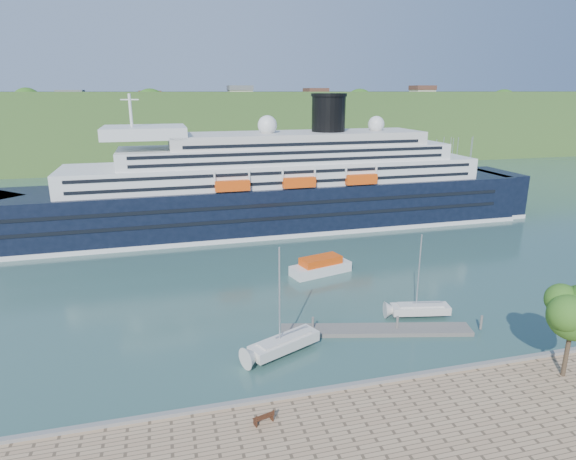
% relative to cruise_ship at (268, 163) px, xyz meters
% --- Properties ---
extents(ground, '(400.00, 400.00, 0.00)m').
position_rel_cruise_ship_xyz_m(ground, '(-0.43, -51.43, -11.99)').
color(ground, '#2E524E').
rests_on(ground, ground).
extents(far_hillside, '(400.00, 50.00, 24.00)m').
position_rel_cruise_ship_xyz_m(far_hillside, '(-0.43, 93.57, 0.01)').
color(far_hillside, '#396026').
rests_on(far_hillside, ground).
extents(quay_coping, '(220.00, 0.50, 0.30)m').
position_rel_cruise_ship_xyz_m(quay_coping, '(-0.43, -51.63, -10.84)').
color(quay_coping, slate).
rests_on(quay_coping, promenade).
extents(cruise_ship, '(106.95, 16.67, 23.98)m').
position_rel_cruise_ship_xyz_m(cruise_ship, '(0.00, 0.00, 0.00)').
color(cruise_ship, black).
rests_on(cruise_ship, ground).
extents(park_bench, '(1.72, 1.06, 1.03)m').
position_rel_cruise_ship_xyz_m(park_bench, '(-12.24, -54.14, -10.48)').
color(park_bench, '#4E2816').
rests_on(park_bench, promenade).
extents(promenade_tree, '(5.47, 5.47, 9.06)m').
position_rel_cruise_ship_xyz_m(promenade_tree, '(13.71, -54.58, -6.46)').
color(promenade_tree, '#316219').
rests_on(promenade_tree, promenade).
extents(floating_pontoon, '(19.88, 7.02, 0.44)m').
position_rel_cruise_ship_xyz_m(floating_pontoon, '(2.34, -41.79, -11.77)').
color(floating_pontoon, gray).
rests_on(floating_pontoon, ground).
extents(sailboat_white_near, '(8.22, 5.33, 10.36)m').
position_rel_cruise_ship_xyz_m(sailboat_white_near, '(-7.98, -43.49, -6.81)').
color(sailboat_white_near, silver).
rests_on(sailboat_white_near, ground).
extents(sailboat_white_far, '(7.35, 3.32, 9.17)m').
position_rel_cruise_ship_xyz_m(sailboat_white_far, '(8.58, -39.77, -7.40)').
color(sailboat_white_far, silver).
rests_on(sailboat_white_far, ground).
extents(tender_launch, '(9.11, 5.12, 2.39)m').
position_rel_cruise_ship_xyz_m(tender_launch, '(2.03, -24.30, -10.80)').
color(tender_launch, '#EA4A0D').
rests_on(tender_launch, ground).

